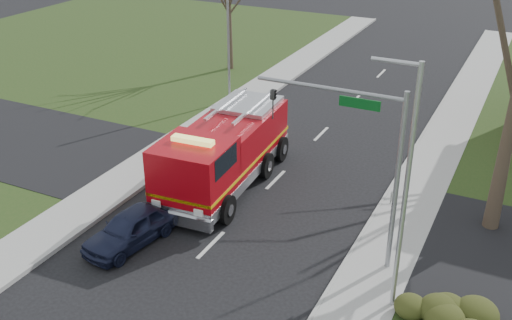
% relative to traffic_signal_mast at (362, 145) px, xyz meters
% --- Properties ---
extents(ground, '(120.00, 120.00, 0.00)m').
position_rel_traffic_signal_mast_xyz_m(ground, '(-5.21, -1.50, -4.71)').
color(ground, black).
rests_on(ground, ground).
extents(sidewalk_right, '(2.40, 80.00, 0.15)m').
position_rel_traffic_signal_mast_xyz_m(sidewalk_right, '(0.99, -1.50, -4.63)').
color(sidewalk_right, '#969690').
rests_on(sidewalk_right, ground).
extents(sidewalk_left, '(2.40, 80.00, 0.15)m').
position_rel_traffic_signal_mast_xyz_m(sidewalk_left, '(-11.41, -1.50, -4.63)').
color(sidewalk_left, '#969690').
rests_on(sidewalk_left, ground).
extents(hedge_corner, '(2.80, 2.00, 0.90)m').
position_rel_traffic_signal_mast_xyz_m(hedge_corner, '(3.79, -2.50, -4.13)').
color(hedge_corner, '#2C3513').
rests_on(hedge_corner, lawn_right).
extents(traffic_signal_mast, '(5.29, 0.18, 6.80)m').
position_rel_traffic_signal_mast_xyz_m(traffic_signal_mast, '(0.00, 0.00, 0.00)').
color(traffic_signal_mast, gray).
rests_on(traffic_signal_mast, ground).
extents(streetlight_pole, '(1.48, 0.16, 8.40)m').
position_rel_traffic_signal_mast_xyz_m(streetlight_pole, '(1.93, -2.00, -0.16)').
color(streetlight_pole, '#B7BABF').
rests_on(streetlight_pole, ground).
extents(utility_pole_far, '(0.14, 0.14, 7.00)m').
position_rel_traffic_signal_mast_xyz_m(utility_pole_far, '(-12.01, 12.50, -1.21)').
color(utility_pole_far, gray).
rests_on(utility_pole_far, ground).
extents(fire_engine, '(3.76, 8.84, 3.49)m').
position_rel_traffic_signal_mast_xyz_m(fire_engine, '(-7.10, 2.97, -3.13)').
color(fire_engine, '#9E070F').
rests_on(fire_engine, ground).
extents(parked_car_maroon, '(2.30, 4.31, 1.39)m').
position_rel_traffic_signal_mast_xyz_m(parked_car_maroon, '(-8.01, -2.72, -4.01)').
color(parked_car_maroon, '#1A1F39').
rests_on(parked_car_maroon, ground).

